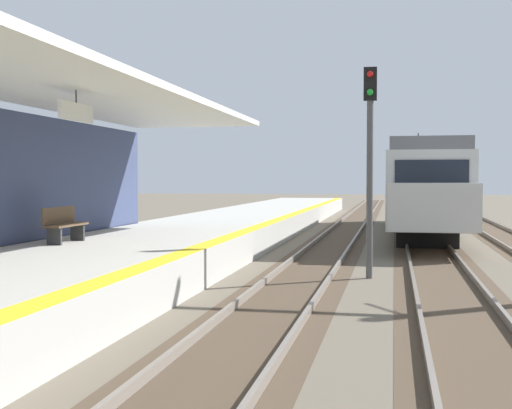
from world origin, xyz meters
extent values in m
cube|color=#B7B5AD|center=(-2.50, 16.00, 0.45)|extent=(5.00, 80.00, 0.90)
cube|color=yellow|center=(-0.25, 16.00, 0.90)|extent=(0.50, 80.00, 0.01)
cube|color=silver|center=(-2.60, 11.33, 4.35)|extent=(4.40, 24.00, 0.16)
cube|color=white|center=(-2.20, 13.33, 3.82)|extent=(0.08, 1.40, 0.36)
cylinder|color=#333333|center=(-2.20, 13.33, 4.14)|extent=(0.03, 0.03, 0.27)
cube|color=#4C3D2D|center=(1.90, 20.00, 0.00)|extent=(2.34, 120.00, 0.01)
cube|color=slate|center=(1.18, 20.00, 0.08)|extent=(0.08, 120.00, 0.15)
cube|color=slate|center=(2.62, 20.00, 0.08)|extent=(0.08, 120.00, 0.15)
cube|color=#4C3D2D|center=(5.30, 20.00, 0.00)|extent=(2.34, 120.00, 0.01)
cube|color=slate|center=(4.58, 20.00, 0.08)|extent=(0.08, 120.00, 0.15)
cube|color=slate|center=(6.02, 20.00, 0.08)|extent=(0.08, 120.00, 0.15)
cube|color=silver|center=(5.30, 32.11, 2.07)|extent=(2.90, 18.00, 2.70)
cube|color=slate|center=(5.30, 32.11, 3.64)|extent=(2.67, 18.00, 0.44)
cube|color=black|center=(5.30, 23.09, 2.48)|extent=(2.32, 0.06, 1.21)
cube|color=silver|center=(5.30, 22.31, 1.60)|extent=(2.78, 1.60, 1.49)
cube|color=black|center=(6.76, 32.11, 2.48)|extent=(0.04, 15.84, 0.86)
cylinder|color=#333333|center=(5.30, 35.71, 4.31)|extent=(0.06, 0.06, 0.90)
cube|color=black|center=(5.30, 26.26, 0.36)|extent=(2.17, 2.20, 0.72)
cube|color=black|center=(5.30, 37.96, 0.36)|extent=(2.17, 2.20, 0.72)
cylinder|color=#4C4C4C|center=(3.53, 17.53, 2.20)|extent=(0.16, 0.16, 4.40)
cube|color=black|center=(3.53, 17.53, 4.80)|extent=(0.32, 0.24, 0.80)
sphere|color=red|center=(3.53, 17.39, 5.02)|extent=(0.16, 0.16, 0.16)
sphere|color=green|center=(3.53, 17.39, 4.58)|extent=(0.16, 0.16, 0.16)
cube|color=brown|center=(-3.75, 15.87, 1.34)|extent=(0.44, 1.60, 0.06)
cube|color=brown|center=(-3.95, 15.87, 1.58)|extent=(0.06, 1.60, 0.40)
cube|color=#333333|center=(-3.75, 15.27, 1.12)|extent=(0.36, 0.08, 0.44)
cube|color=#333333|center=(-3.75, 16.47, 1.12)|extent=(0.36, 0.08, 0.44)
camera|label=1|loc=(4.12, 0.52, 2.47)|focal=47.74mm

